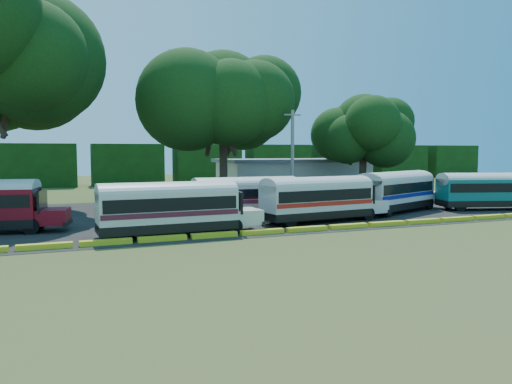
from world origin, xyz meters
name	(u,v)px	position (x,y,z in m)	size (l,w,h in m)	color
ground	(245,239)	(0.00, 0.00, 0.00)	(160.00, 160.00, 0.00)	#34541C
asphalt_strip	(203,213)	(1.00, 12.00, 0.01)	(64.00, 24.00, 0.02)	black
curb	(239,234)	(0.00, 1.00, 0.15)	(53.70, 0.45, 0.30)	yellow
terminal_building	(294,174)	(18.00, 30.00, 2.03)	(19.00, 9.00, 4.00)	beige
treeline_backdrop	(128,165)	(0.00, 48.00, 3.00)	(130.00, 4.00, 6.00)	black
bus_cream_west	(171,205)	(-3.64, 2.54, 1.81)	(9.81, 2.67, 3.20)	black
bus_cream_east	(248,195)	(3.23, 7.89, 1.75)	(9.46, 2.51, 3.10)	black
bus_white_red	(319,196)	(7.20, 4.29, 1.82)	(9.97, 3.43, 3.21)	black
bus_white_blue	(396,189)	(15.74, 6.84, 1.89)	(10.33, 6.33, 3.35)	black
bus_teal	(488,189)	(24.13, 5.41, 1.81)	(9.87, 4.93, 3.16)	black
tree_center	(223,98)	(5.59, 20.66, 10.12)	(12.47, 12.47, 14.72)	#392C1C
tree_east	(364,125)	(22.26, 21.24, 7.87)	(9.27, 9.27, 11.31)	#392C1C
utility_pole	(292,157)	(9.91, 14.07, 4.42)	(1.60, 0.30, 8.63)	gray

